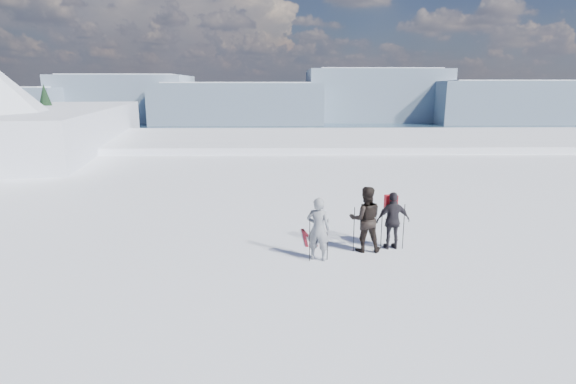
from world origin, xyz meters
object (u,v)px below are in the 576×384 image
object	(u,v)px
skier_grey	(318,229)
skier_dark	(365,219)
skier_pack	(393,221)
skis_loose	(307,237)

from	to	relation	value
skier_grey	skier_dark	distance (m)	1.58
skier_grey	skier_pack	distance (m)	2.43
skier_pack	skis_loose	xyz separation A→B (m)	(-2.47, 1.03, -0.85)
skier_grey	skis_loose	xyz separation A→B (m)	(-0.19, 1.86, -0.88)
skier_grey	skier_dark	xyz separation A→B (m)	(1.43, 0.67, 0.07)
skier_dark	skier_grey	bearing A→B (deg)	27.24
skier_pack	skis_loose	world-z (taller)	skier_pack
skier_pack	skis_loose	distance (m)	2.81
skier_dark	skis_loose	size ratio (longest dim) A/B	1.14
skier_grey	skier_dark	size ratio (longest dim) A/B	0.92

